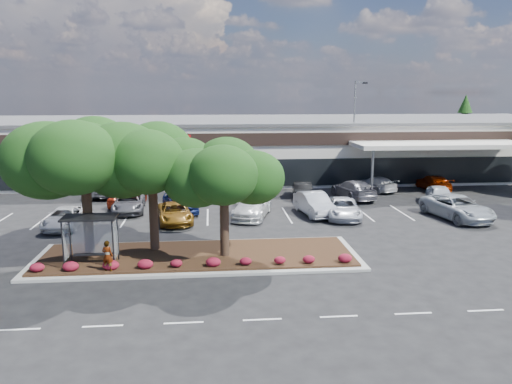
{
  "coord_description": "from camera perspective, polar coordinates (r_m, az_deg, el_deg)",
  "views": [
    {
      "loc": [
        -1.19,
        -22.9,
        9.13
      ],
      "look_at": [
        1.79,
        9.69,
        2.6
      ],
      "focal_mm": 35.0,
      "sensor_mm": 36.0,
      "label": 1
    }
  ],
  "objects": [
    {
      "name": "ground",
      "position": [
        24.68,
        -2.13,
        -10.44
      ],
      "size": [
        160.0,
        160.0,
        0.0
      ],
      "primitive_type": "plane",
      "color": "black",
      "rests_on": "ground"
    },
    {
      "name": "retail_store",
      "position": [
        57.14,
        -3.95,
        5.26
      ],
      "size": [
        80.4,
        25.2,
        6.25
      ],
      "color": "white",
      "rests_on": "ground"
    },
    {
      "name": "landscape_island",
      "position": [
        28.38,
        -6.64,
        -7.3
      ],
      "size": [
        18.0,
        6.0,
        0.26
      ],
      "color": "#A8A9A3",
      "rests_on": "ground"
    },
    {
      "name": "lane_markings",
      "position": [
        34.57,
        -3.31,
        -4.04
      ],
      "size": [
        33.12,
        20.06,
        0.01
      ],
      "color": "silver",
      "rests_on": "ground"
    },
    {
      "name": "shrub_row",
      "position": [
        26.27,
        -6.77,
        -7.96
      ],
      "size": [
        17.0,
        0.8,
        0.5
      ],
      "primitive_type": null,
      "color": "maroon",
      "rests_on": "landscape_island"
    },
    {
      "name": "bus_shelter",
      "position": [
        27.47,
        -18.37,
        -3.69
      ],
      "size": [
        2.75,
        1.55,
        2.59
      ],
      "color": "black",
      "rests_on": "landscape_island"
    },
    {
      "name": "island_tree_west",
      "position": [
        28.66,
        -18.89,
        0.77
      ],
      "size": [
        7.2,
        7.2,
        7.89
      ],
      "primitive_type": null,
      "color": "#193710",
      "rests_on": "landscape_island"
    },
    {
      "name": "island_tree_mid",
      "position": [
        28.77,
        -11.74,
        0.61
      ],
      "size": [
        6.6,
        6.6,
        7.32
      ],
      "primitive_type": null,
      "color": "#193710",
      "rests_on": "landscape_island"
    },
    {
      "name": "island_tree_east",
      "position": [
        27.2,
        -3.66,
        -0.66
      ],
      "size": [
        5.8,
        5.8,
        6.5
      ],
      "primitive_type": null,
      "color": "#193710",
      "rests_on": "landscape_island"
    },
    {
      "name": "conifer_north_east",
      "position": [
        75.73,
        22.65,
        6.92
      ],
      "size": [
        3.96,
        3.96,
        9.0
      ],
      "primitive_type": "cone",
      "color": "#193710",
      "rests_on": "ground"
    },
    {
      "name": "person_waiting",
      "position": [
        26.43,
        -16.61,
        -6.99
      ],
      "size": [
        0.67,
        0.55,
        1.59
      ],
      "primitive_type": "imported",
      "rotation": [
        0.0,
        0.0,
        2.81
      ],
      "color": "#594C47",
      "rests_on": "landscape_island"
    },
    {
      "name": "light_pole",
      "position": [
        51.12,
        11.18,
        5.96
      ],
      "size": [
        1.43,
        0.59,
        10.28
      ],
      "rotation": [
        0.0,
        0.0,
        -0.16
      ],
      "color": "#A8A9A3",
      "rests_on": "ground"
    },
    {
      "name": "car_0",
      "position": [
        36.8,
        -21.02,
        -2.77
      ],
      "size": [
        2.39,
        4.92,
        1.35
      ],
      "primitive_type": "imported",
      "rotation": [
        0.0,
        0.0,
        -0.03
      ],
      "color": "silver",
      "rests_on": "ground"
    },
    {
      "name": "car_1",
      "position": [
        40.07,
        -14.34,
        -1.21
      ],
      "size": [
        2.75,
        5.26,
        1.41
      ],
      "primitive_type": "imported",
      "rotation": [
        0.0,
        0.0,
        0.08
      ],
      "color": "#4E4E54",
      "rests_on": "ground"
    },
    {
      "name": "car_2",
      "position": [
        39.08,
        -8.68,
        -1.16
      ],
      "size": [
        3.39,
        5.03,
        1.59
      ],
      "primitive_type": "imported",
      "rotation": [
        0.0,
        0.0,
        0.36
      ],
      "color": "navy",
      "rests_on": "ground"
    },
    {
      "name": "car_3",
      "position": [
        36.12,
        -9.27,
        -2.37
      ],
      "size": [
        3.03,
        5.29,
        1.39
      ],
      "primitive_type": "imported",
      "rotation": [
        0.0,
        0.0,
        0.15
      ],
      "color": "brown",
      "rests_on": "ground"
    },
    {
      "name": "car_4",
      "position": [
        37.22,
        -0.43,
        -1.63
      ],
      "size": [
        3.76,
        6.0,
        1.62
      ],
      "primitive_type": "imported",
      "rotation": [
        0.0,
        0.0,
        -0.29
      ],
      "color": "silver",
      "rests_on": "ground"
    },
    {
      "name": "car_5",
      "position": [
        37.53,
        9.87,
        -1.83
      ],
      "size": [
        3.05,
        5.45,
        1.44
      ],
      "primitive_type": "imported",
      "rotation": [
        0.0,
        0.0,
        -0.13
      ],
      "color": "silver",
      "rests_on": "ground"
    },
    {
      "name": "car_6",
      "position": [
        38.09,
        6.69,
        -1.35
      ],
      "size": [
        2.58,
        5.35,
        1.69
      ],
      "primitive_type": "imported",
      "rotation": [
        0.0,
        0.0,
        0.16
      ],
      "color": "silver",
      "rests_on": "ground"
    },
    {
      "name": "car_7",
      "position": [
        39.57,
        22.01,
        -1.63
      ],
      "size": [
        3.99,
        6.57,
        1.7
      ],
      "primitive_type": "imported",
      "rotation": [
        0.0,
        0.0,
        0.2
      ],
      "color": "#ACB3BA",
      "rests_on": "ground"
    },
    {
      "name": "car_8",
      "position": [
        43.86,
        20.3,
        -0.39
      ],
      "size": [
        2.97,
        4.95,
        1.58
      ],
      "primitive_type": "imported",
      "rotation": [
        0.0,
        0.0,
        -0.26
      ],
      "color": "silver",
      "rests_on": "ground"
    },
    {
      "name": "car_9",
      "position": [
        46.85,
        -16.52,
        0.64
      ],
      "size": [
        3.05,
        6.23,
        1.7
      ],
      "primitive_type": "imported",
      "rotation": [
        0.0,
        0.0,
        3.18
      ],
      "color": "#5D5D64",
      "rests_on": "ground"
    },
    {
      "name": "car_10",
      "position": [
        42.52,
        -14.39,
        -0.56
      ],
      "size": [
        2.87,
        5.04,
        1.33
      ],
      "primitive_type": "imported",
      "rotation": [
        0.0,
        0.0,
        3.0
      ],
      "color": "#9E2812",
      "rests_on": "ground"
    },
    {
      "name": "car_11",
      "position": [
        45.55,
        -6.39,
        0.66
      ],
      "size": [
        3.22,
        5.74,
        1.57
      ],
      "primitive_type": "imported",
      "rotation": [
        0.0,
        0.0,
        2.94
      ],
      "color": "#15421D",
      "rests_on": "ground"
    },
    {
      "name": "car_12",
      "position": [
        43.26,
        -0.92,
        0.02
      ],
      "size": [
        2.98,
        4.32,
        1.36
      ],
      "primitive_type": "imported",
      "rotation": [
        0.0,
        0.0,
        2.76
      ],
      "color": "brown",
      "rests_on": "ground"
    },
    {
      "name": "car_13",
      "position": [
        45.65,
        -2.82,
        0.81
      ],
      "size": [
        2.66,
        5.35,
        1.68
      ],
      "primitive_type": "imported",
      "rotation": [
        0.0,
        0.0,
        2.96
      ],
      "color": "black",
      "rests_on": "ground"
    },
    {
      "name": "car_14",
      "position": [
        44.12,
        5.3,
        0.27
      ],
      "size": [
        2.08,
        4.63,
        1.47
      ],
      "primitive_type": "imported",
      "rotation": [
        0.0,
        0.0,
        3.02
      ],
      "color": "black",
      "rests_on": "ground"
    },
    {
      "name": "car_15",
      "position": [
        44.46,
        11.08,
        0.3
      ],
      "size": [
        3.29,
        5.95,
        1.63
      ],
      "primitive_type": "imported",
      "rotation": [
        0.0,
        0.0,
        3.33
      ],
      "color": "#5E5C64",
      "rests_on": "ground"
    },
    {
      "name": "car_16",
      "position": [
        48.42,
        13.56,
        0.91
      ],
      "size": [
        3.33,
        5.03,
        1.35
      ],
      "primitive_type": "imported",
      "rotation": [
        0.0,
        0.0,
        3.48
      ],
      "color": "silver",
      "rests_on": "ground"
    },
    {
      "name": "car_17",
      "position": [
        50.32,
        19.63,
        1.0
      ],
      "size": [
        2.12,
        5.0,
        1.44
      ],
      "primitive_type": "imported",
      "rotation": [
        0.0,
        0.0,
        3.12
      ],
      "color": "#7D1C00",
      "rests_on": "ground"
    }
  ]
}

